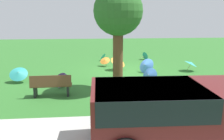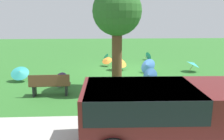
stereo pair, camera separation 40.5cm
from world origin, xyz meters
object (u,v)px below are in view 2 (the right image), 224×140
Objects in this scene: van_dark at (171,111)px; parasol_teal_2 at (149,56)px; parasol_teal_3 at (105,57)px; parasol_purple_0 at (60,79)px; parasol_orange_2 at (120,61)px; parasol_blue_1 at (172,83)px; park_bench at (50,85)px; shade_tree at (117,14)px; parasol_teal_0 at (20,72)px; parasol_teal_1 at (194,64)px; parasol_blue_2 at (149,76)px; parasol_blue_0 at (147,66)px; parasol_orange_0 at (107,60)px.

van_dark reaches higher than parasol_teal_2.
parasol_teal_3 is (3.20, 0.07, -0.01)m from parasol_teal_2.
parasol_purple_0 is 0.61× the size of parasol_orange_2.
parasol_blue_1 is at bearing 116.10° from parasol_orange_2.
park_bench is 0.37× the size of shade_tree.
park_bench is at bearing 14.63° from shade_tree.
parasol_teal_0 is 9.44m from parasol_teal_1.
van_dark is 8.30m from parasol_orange_2.
parasol_blue_2 is at bearing -152.01° from shade_tree.
van_dark is 7.58m from parasol_blue_0.
parasol_teal_0 is at bearing -13.72° from parasol_blue_1.
parasol_orange_2 is (0.54, -8.28, -0.38)m from van_dark.
parasol_blue_2 reaches higher than parasol_teal_1.
park_bench is at bearing 72.42° from parasol_teal_3.
parasol_teal_1 is at bearing -115.50° from van_dark.
parasol_blue_0 is 1.73× the size of parasol_teal_2.
parasol_orange_2 is (-3.00, -3.20, 0.17)m from parasol_purple_0.
parasol_teal_1 is at bearing 172.07° from parasol_orange_2.
van_dark is 4.61m from parasol_blue_1.
parasol_teal_1 is (-7.40, -3.80, 0.01)m from park_bench.
parasol_blue_0 reaches higher than parasol_teal_0.
parasol_blue_2 is (-1.90, 3.94, -0.01)m from parasol_orange_0.
parasol_teal_2 is at bearing -99.16° from van_dark.
parasol_blue_0 reaches higher than parasol_teal_2.
parasol_teal_1 is at bearing -160.08° from parasol_purple_0.
parasol_orange_0 is at bearing 33.68° from parasol_teal_2.
parasol_teal_1 is (-9.30, -1.63, 0.01)m from parasol_teal_0.
parasol_blue_1 reaches higher than parasol_teal_3.
parasol_orange_0 is 3.76m from parasol_teal_2.
parasol_teal_0 is (4.36, 3.33, 0.07)m from parasol_orange_0.
parasol_blue_1 is at bearing 166.28° from parasol_teal_0.
parasol_orange_2 is at bearing -133.18° from parasol_purple_0.
van_dark is 5.40m from park_bench.
parasol_teal_2 is (-1.85, -11.48, -0.62)m from van_dark.
shade_tree is 6.23m from parasol_teal_1.
shade_tree is 5.10× the size of parasol_teal_1.
parasol_blue_1 is (-5.11, -0.47, -0.15)m from park_bench.
van_dark is at bearing 132.87° from parasol_teal_0.
parasol_orange_0 is 0.90× the size of parasol_teal_0.
shade_tree is 4.04× the size of parasol_blue_0.
parasol_orange_2 is (2.39, 3.21, 0.24)m from parasol_teal_2.
park_bench is 1.89× the size of parasol_teal_1.
park_bench is at bearing 131.14° from parasol_teal_0.
parasol_teal_2 is at bearing -144.09° from parasol_teal_0.
parasol_teal_3 is at bearing -107.58° from park_bench.
parasol_blue_2 is (-1.16, 2.82, -0.15)m from parasol_orange_2.
park_bench is 1.32× the size of parasol_orange_2.
parasol_orange_2 is at bearing -63.90° from parasol_blue_1.
parasol_orange_0 is 4.88m from parasol_purple_0.
parasol_teal_1 is 3.78m from parasol_blue_2.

